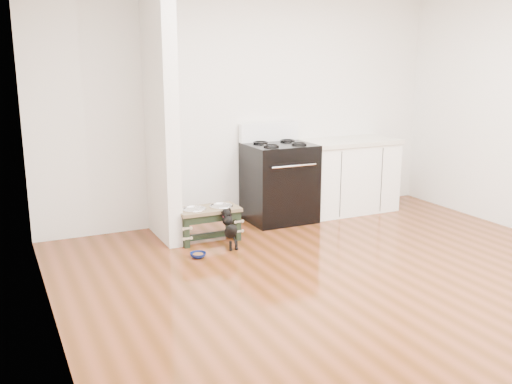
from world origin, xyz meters
name	(u,v)px	position (x,y,z in m)	size (l,w,h in m)	color
ground	(371,287)	(0.00, 0.00, 0.00)	(5.00, 5.00, 0.00)	#4E280E
room_shell	(380,94)	(0.00, 0.00, 1.62)	(5.00, 5.00, 5.00)	silver
partition_wall	(161,112)	(-1.18, 2.10, 1.35)	(0.15, 0.80, 2.70)	silver
oven_range	(279,181)	(0.25, 2.16, 0.48)	(0.76, 0.69, 1.14)	black
cabinet_run	(347,176)	(1.23, 2.18, 0.45)	(1.24, 0.64, 0.91)	white
dog_feeder	(208,217)	(-0.79, 1.78, 0.26)	(0.65, 0.35, 0.37)	black
puppy	(230,227)	(-0.68, 1.48, 0.22)	(0.11, 0.34, 0.40)	black
floor_bowl	(198,255)	(-1.08, 1.33, 0.03)	(0.17, 0.17, 0.05)	#0B174E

